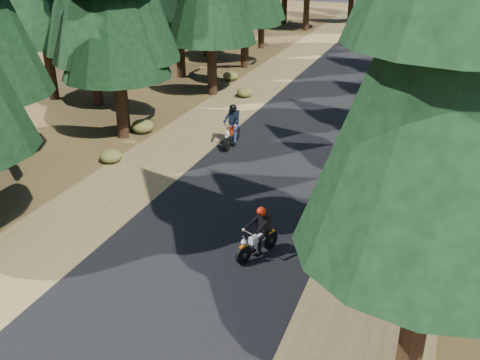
% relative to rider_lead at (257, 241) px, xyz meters
% --- Properties ---
extents(ground, '(120.00, 120.00, 0.00)m').
position_rel_rider_lead_xyz_m(ground, '(-1.39, 0.81, -0.49)').
color(ground, '#412A17').
rests_on(ground, ground).
extents(road, '(6.00, 100.00, 0.01)m').
position_rel_rider_lead_xyz_m(road, '(-1.39, 5.81, -0.49)').
color(road, black).
rests_on(road, ground).
extents(shoulder_l, '(3.20, 100.00, 0.01)m').
position_rel_rider_lead_xyz_m(shoulder_l, '(-5.99, 5.81, -0.49)').
color(shoulder_l, brown).
rests_on(shoulder_l, ground).
extents(shoulder_r, '(3.20, 100.00, 0.01)m').
position_rel_rider_lead_xyz_m(shoulder_r, '(3.21, 5.81, -0.49)').
color(shoulder_r, brown).
rests_on(shoulder_r, ground).
extents(understory_shrubs, '(14.83, 32.49, 0.65)m').
position_rel_rider_lead_xyz_m(understory_shrubs, '(0.16, 8.56, -0.21)').
color(understory_shrubs, '#474C1E').
rests_on(understory_shrubs, ground).
extents(rider_lead, '(1.12, 1.70, 1.46)m').
position_rel_rider_lead_xyz_m(rider_lead, '(0.00, 0.00, 0.00)').
color(rider_lead, beige).
rests_on(rider_lead, road).
extents(rider_follow, '(0.74, 2.00, 1.75)m').
position_rel_rider_lead_xyz_m(rider_follow, '(-3.78, 7.65, 0.09)').
color(rider_follow, maroon).
rests_on(rider_follow, road).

